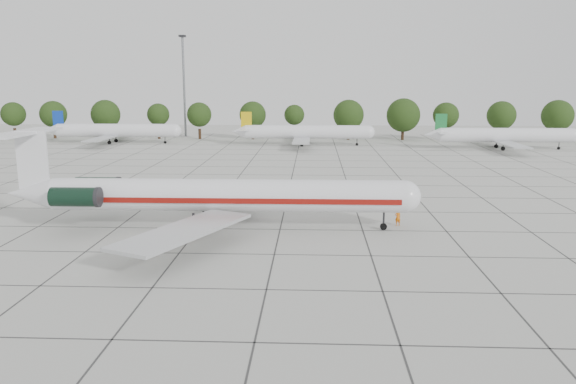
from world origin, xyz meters
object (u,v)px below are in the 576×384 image
at_px(ground_crew, 398,217).
at_px(bg_airliner_b, 116,131).
at_px(bg_airliner_c, 306,132).
at_px(floodlight_mast, 184,80).
at_px(main_airliner, 204,195).
at_px(bg_airliner_d, 504,135).

distance_m(ground_crew, bg_airliner_b, 90.21).
distance_m(ground_crew, bg_airliner_c, 70.96).
xyz_separation_m(bg_airliner_b, floodlight_mast, (12.21, 17.59, 11.37)).
xyz_separation_m(main_airliner, floodlight_mast, (-22.62, 91.78, 10.94)).
height_order(main_airliner, bg_airliner_d, main_airliner).
distance_m(ground_crew, floodlight_mast, 100.02).
relative_size(ground_crew, bg_airliner_d, 0.06).
bearing_deg(bg_airliner_d, bg_airliner_b, 174.86).
bearing_deg(bg_airliner_b, bg_airliner_d, -5.14).
distance_m(bg_airliner_b, floodlight_mast, 24.25).
distance_m(bg_airliner_b, bg_airliner_d, 85.71).
xyz_separation_m(main_airliner, bg_airliner_c, (8.86, 72.04, -0.43)).
distance_m(bg_airliner_c, bg_airliner_d, 42.04).
xyz_separation_m(bg_airliner_c, bg_airliner_d, (41.67, -5.53, 0.00)).
bearing_deg(bg_airliner_c, ground_crew, -81.77).
bearing_deg(ground_crew, bg_airliner_d, -137.74).
xyz_separation_m(ground_crew, floodlight_mast, (-41.63, 89.94, 13.44)).
bearing_deg(bg_airliner_d, main_airliner, -127.23).
height_order(ground_crew, bg_airliner_b, bg_airliner_b).
height_order(ground_crew, floodlight_mast, floodlight_mast).
height_order(main_airliner, bg_airliner_b, main_airliner).
relative_size(bg_airliner_b, bg_airliner_c, 1.00).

